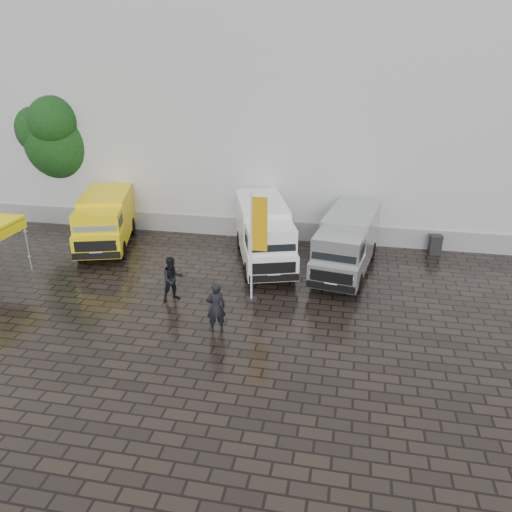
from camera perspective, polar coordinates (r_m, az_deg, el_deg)
The scene contains 11 objects.
ground at distance 19.46m, azimuth 0.13°, elevation -6.16°, with size 120.00×120.00×0.00m, color black.
exhibition_hall at distance 32.94m, azimuth 9.36°, elevation 16.43°, with size 44.00×16.00×12.00m, color silver.
hall_plinth at distance 26.26m, azimuth 7.80°, elevation 2.64°, with size 44.00×0.15×1.00m, color gray.
van_yellow at distance 26.26m, azimuth -16.80°, elevation 3.75°, with size 2.19×5.69×2.63m, color yellow, non-canonical shape.
van_white at distance 23.21m, azimuth 0.91°, elevation 2.46°, with size 2.12×6.36×2.75m, color white, non-canonical shape.
van_silver at distance 22.57m, azimuth 10.33°, elevation 1.31°, with size 2.02×6.06×2.63m, color #A8AAAD, non-canonical shape.
flagpole at distance 19.19m, azimuth -0.03°, elevation 1.51°, with size 0.88×0.50×4.47m.
tree at distance 30.90m, azimuth -21.30°, elevation 12.52°, with size 4.13×4.18×7.41m.
wheelie_bin at distance 26.02m, azimuth 19.80°, elevation 1.23°, with size 0.58×0.58×0.96m, color black.
person_front at distance 17.71m, azimuth -4.61°, elevation -5.87°, with size 0.69×0.45×1.88m, color black.
person_tent at distance 20.10m, azimuth -9.50°, elevation -2.59°, with size 0.89×0.69×1.83m, color black.
Camera 1 is at (3.30, -16.75, 9.34)m, focal length 35.00 mm.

